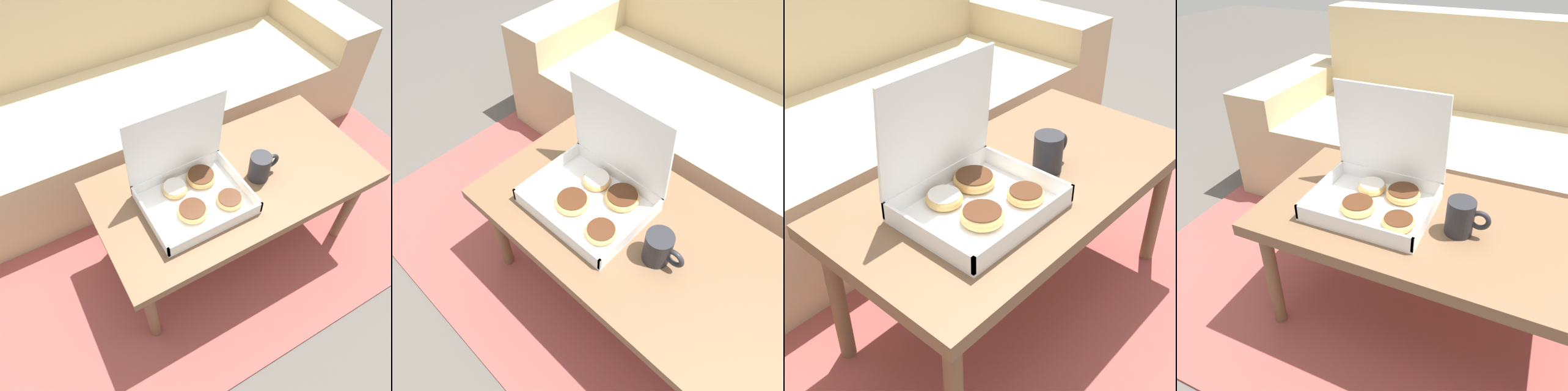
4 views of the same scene
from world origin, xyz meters
TOP-DOWN VIEW (x-y plane):
  - ground_plane at (0.00, 0.00)m, footprint 12.00×12.00m
  - area_rug at (0.00, 0.30)m, footprint 2.45×1.81m
  - couch at (0.00, 0.82)m, footprint 2.33×0.83m
  - coffee_table at (0.00, -0.06)m, footprint 1.08×0.55m
  - pastry_box at (-0.18, -0.06)m, footprint 0.37×0.30m
  - coffee_mug at (0.09, -0.10)m, footprint 0.12×0.08m

SIDE VIEW (x-z plane):
  - ground_plane at x=0.00m, z-range 0.00..0.00m
  - area_rug at x=0.00m, z-range 0.00..0.01m
  - couch at x=0.00m, z-range -0.14..0.74m
  - coffee_table at x=0.00m, z-range 0.19..0.67m
  - coffee_mug at x=0.09m, z-range 0.48..0.58m
  - pastry_box at x=-0.18m, z-range 0.36..0.71m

